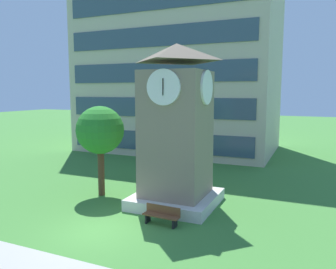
{
  "coord_description": "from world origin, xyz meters",
  "views": [
    {
      "loc": [
        8.66,
        -11.85,
        6.24
      ],
      "look_at": [
        0.93,
        5.77,
        3.77
      ],
      "focal_mm": 35.65,
      "sensor_mm": 36.0,
      "label": 1
    }
  ],
  "objects": [
    {
      "name": "clock_tower",
      "position": [
        1.87,
        4.77,
        3.86
      ],
      "size": [
        4.38,
        4.38,
        8.76
      ],
      "color": "gray",
      "rests_on": "ground"
    },
    {
      "name": "park_bench",
      "position": [
        2.32,
        1.86,
        0.46
      ],
      "size": [
        1.82,
        0.58,
        0.88
      ],
      "color": "brown",
      "rests_on": "ground"
    },
    {
      "name": "tree_streetside",
      "position": [
        -2.96,
        4.56,
        3.93
      ],
      "size": [
        2.86,
        2.86,
        5.41
      ],
      "color": "#513823",
      "rests_on": "ground"
    },
    {
      "name": "office_building",
      "position": [
        -4.82,
        22.08,
        9.6
      ],
      "size": [
        19.89,
        12.13,
        19.2
      ],
      "color": "beige",
      "rests_on": "ground"
    },
    {
      "name": "kerb_strip",
      "position": [
        0.0,
        -3.27,
        0.0
      ],
      "size": [
        120.0,
        1.6,
        0.01
      ],
      "primitive_type": "cube",
      "color": "#9E9E99",
      "rests_on": "ground"
    },
    {
      "name": "ground_plane",
      "position": [
        0.0,
        0.0,
        0.0
      ],
      "size": [
        160.0,
        160.0,
        0.0
      ],
      "primitive_type": "plane",
      "color": "#3D7A33"
    }
  ]
}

